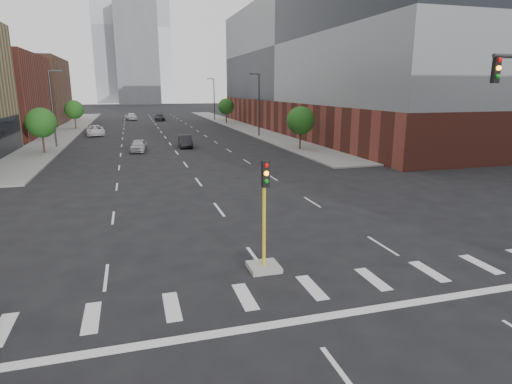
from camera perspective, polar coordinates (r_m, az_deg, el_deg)
name	(u,v)px	position (r m, az deg, el deg)	size (l,w,h in m)	color
sidewalk_left_far	(69,130)	(81.04, -23.65, 7.64)	(5.00, 92.00, 0.15)	gray
sidewalk_right_far	(238,125)	(82.76, -2.39, 8.86)	(5.00, 92.00, 0.15)	gray
building_left_far_b	(10,91)	(100.70, -29.96, 11.62)	(20.00, 24.00, 13.00)	brown
building_right_main	(344,63)	(74.51, 11.64, 16.48)	(24.00, 70.00, 22.00)	brown
tower_left	(117,28)	(227.83, -18.03, 20.11)	(22.00, 22.00, 70.00)	#B2B7BC
tower_right	(151,29)	(268.52, -13.81, 20.37)	(20.00, 20.00, 80.00)	#B2B7BC
tower_mid	(137,53)	(206.68, -15.58, 17.37)	(18.00, 18.00, 44.00)	slate
median_traffic_signal	(264,247)	(16.89, 1.09, -7.30)	(1.20, 1.20, 4.40)	#999993
streetlight_right_a	(258,102)	(63.74, 0.33, 11.88)	(1.60, 0.22, 9.07)	#2D2D30
streetlight_right_b	(214,97)	(97.79, -5.65, 12.45)	(1.60, 0.22, 9.07)	#2D2D30
streetlight_left	(53,106)	(56.79, -25.45, 10.37)	(1.60, 0.22, 9.07)	#2D2D30
tree_left_near	(41,123)	(52.05, -26.74, 8.25)	(3.20, 3.20, 4.85)	#382619
tree_left_far	(74,110)	(81.69, -23.09, 10.07)	(3.20, 3.20, 4.85)	#382619
tree_right_near	(301,121)	(49.86, 5.96, 9.45)	(3.20, 3.20, 4.85)	#382619
tree_right_far	(226,107)	(88.16, -4.01, 11.30)	(3.20, 3.20, 4.85)	#382619
car_near_left	(138,146)	(50.31, -15.40, 5.99)	(1.67, 4.14, 1.41)	#A7A7AC
car_mid_right	(185,141)	(53.06, -9.43, 6.69)	(1.53, 4.39, 1.45)	black
car_far_left	(95,131)	(69.77, -20.65, 7.68)	(2.55, 5.52, 1.53)	silver
car_deep_right	(160,117)	(98.03, -12.72, 9.68)	(2.05, 5.05, 1.46)	black
car_distant	(131,116)	(101.00, -16.29, 9.65)	(2.04, 5.06, 1.72)	#B7B6BB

